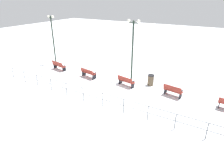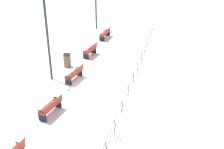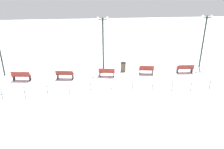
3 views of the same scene
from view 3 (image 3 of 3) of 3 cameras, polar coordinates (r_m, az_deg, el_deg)
The scene contains 10 objects.
ground_plane at distance 20.29m, azimuth -1.36°, elevation -0.45°, with size 80.00×80.00×0.00m, color white.
bench_nearest at distance 22.11m, azimuth 18.78°, elevation 1.56°, with size 0.66×1.65×0.87m.
bench_second at distance 20.87m, azimuth 9.08°, elevation 1.29°, with size 0.82×1.47×0.92m.
bench_third at distance 20.03m, azimuth -1.39°, elevation 0.64°, with size 0.85×1.59×0.88m.
bench_fourth at distance 19.95m, azimuth -12.36°, elevation 0.06°, with size 0.84×1.67×0.88m.
bench_fifth at distance 20.77m, azimuth -22.89°, elevation -0.29°, with size 0.75×1.73×0.92m.
lamppost_near at distance 23.65m, azimuth 23.23°, elevation 9.79°, with size 0.29×1.18×5.31m.
lamppost_middle at distance 20.56m, azimuth -2.41°, elevation 10.09°, with size 0.30×1.16×5.30m.
waterfront_railing at distance 16.55m, azimuth -0.04°, elevation -3.29°, with size 0.05×19.42×1.03m.
trash_bin at distance 21.34m, azimuth 2.96°, elevation 2.04°, with size 0.54×0.54×0.94m.
Camera 3 is at (-18.64, 1.84, 7.81)m, focal length 34.56 mm.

